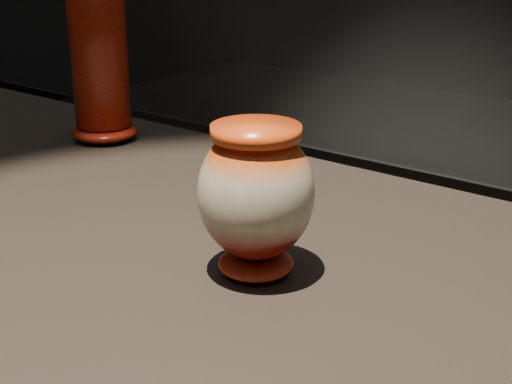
% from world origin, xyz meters
% --- Properties ---
extents(main_vase, '(0.15, 0.15, 0.17)m').
position_xyz_m(main_vase, '(0.16, -0.00, 1.00)').
color(main_vase, '#691009').
rests_on(main_vase, display_plinth).
extents(tall_vase, '(0.16, 0.16, 0.38)m').
position_xyz_m(tall_vase, '(-0.40, 0.25, 1.09)').
color(tall_vase, '#BA2E0C').
rests_on(tall_vase, display_plinth).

